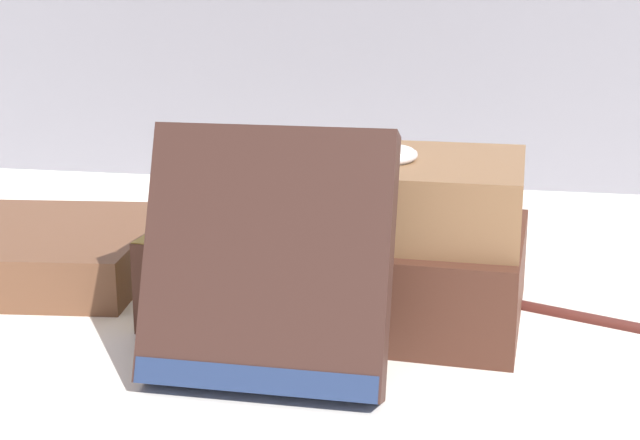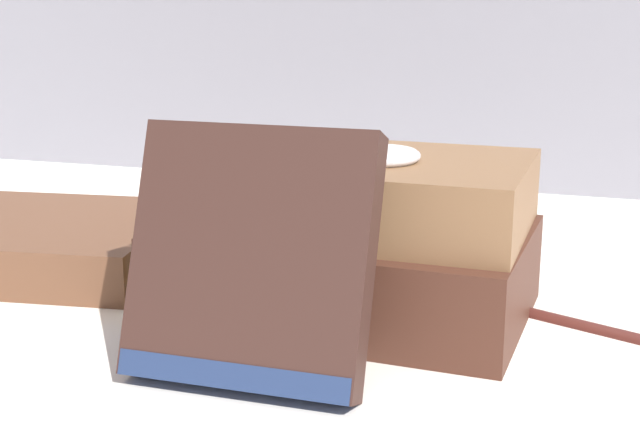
{
  "view_description": "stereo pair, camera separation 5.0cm",
  "coord_description": "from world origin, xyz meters",
  "px_view_note": "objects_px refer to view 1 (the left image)",
  "views": [
    {
      "loc": [
        0.08,
        -0.48,
        0.18
      ],
      "look_at": [
        -0.01,
        -0.02,
        0.06
      ],
      "focal_mm": 50.0,
      "sensor_mm": 36.0,
      "label": 1
    },
    {
      "loc": [
        0.13,
        -0.47,
        0.18
      ],
      "look_at": [
        -0.01,
        -0.02,
        0.06
      ],
      "focal_mm": 50.0,
      "sensor_mm": 36.0,
      "label": 2
    }
  ],
  "objects_px": {
    "book_leaning_front": "(267,269)",
    "book_flat_top": "(343,190)",
    "book_flat_bottom": "(335,267)",
    "fountain_pen": "(619,319)",
    "pocket_watch": "(374,156)"
  },
  "relations": [
    {
      "from": "pocket_watch",
      "to": "fountain_pen",
      "type": "bearing_deg",
      "value": 4.97
    },
    {
      "from": "book_flat_bottom",
      "to": "fountain_pen",
      "type": "bearing_deg",
      "value": 4.01
    },
    {
      "from": "book_flat_top",
      "to": "book_leaning_front",
      "type": "xyz_separation_m",
      "value": [
        -0.02,
        -0.11,
        -0.02
      ]
    },
    {
      "from": "book_leaning_front",
      "to": "book_flat_top",
      "type": "bearing_deg",
      "value": 81.36
    },
    {
      "from": "book_flat_bottom",
      "to": "fountain_pen",
      "type": "relative_size",
      "value": 1.67
    },
    {
      "from": "book_leaning_front",
      "to": "fountain_pen",
      "type": "relative_size",
      "value": 0.97
    },
    {
      "from": "book_flat_bottom",
      "to": "pocket_watch",
      "type": "bearing_deg",
      "value": -19.47
    },
    {
      "from": "book_flat_bottom",
      "to": "book_leaning_front",
      "type": "bearing_deg",
      "value": -93.66
    },
    {
      "from": "book_leaning_front",
      "to": "pocket_watch",
      "type": "height_order",
      "value": "book_leaning_front"
    },
    {
      "from": "book_flat_bottom",
      "to": "pocket_watch",
      "type": "xyz_separation_m",
      "value": [
        0.02,
        -0.01,
        0.07
      ]
    },
    {
      "from": "book_flat_bottom",
      "to": "pocket_watch",
      "type": "distance_m",
      "value": 0.07
    },
    {
      "from": "pocket_watch",
      "to": "book_leaning_front",
      "type": "bearing_deg",
      "value": -110.71
    },
    {
      "from": "fountain_pen",
      "to": "book_flat_top",
      "type": "bearing_deg",
      "value": -158.19
    },
    {
      "from": "book_flat_top",
      "to": "fountain_pen",
      "type": "xyz_separation_m",
      "value": [
        0.16,
        -0.0,
        -0.07
      ]
    },
    {
      "from": "book_flat_bottom",
      "to": "pocket_watch",
      "type": "relative_size",
      "value": 4.15
    }
  ]
}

